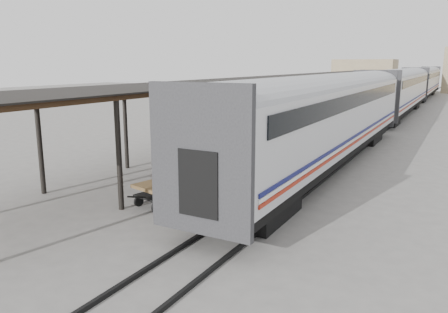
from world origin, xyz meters
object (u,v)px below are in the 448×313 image
luggage_tug (272,126)px  pedestrian (279,124)px  baggage_cart (167,186)px  porter (161,165)px

luggage_tug → pedestrian: size_ratio=1.18×
baggage_cart → porter: (0.25, -0.65, 1.00)m
baggage_cart → pedestrian: pedestrian is taller
baggage_cart → pedestrian: bearing=111.3°
luggage_tug → porter: porter is taller
porter → pedestrian: size_ratio=1.05×
porter → luggage_tug: bearing=13.2°
baggage_cart → porter: porter is taller
baggage_cart → porter: size_ratio=1.66×
baggage_cart → pedestrian: 17.62m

